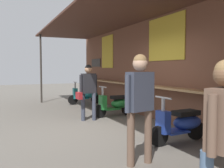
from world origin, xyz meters
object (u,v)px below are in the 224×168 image
Objects in this scene: scooter_green at (116,104)px; scooter_blue at (181,124)px; shopper_browsing at (88,87)px; shopper_passing at (140,96)px; scooter_teal at (86,95)px.

scooter_green and scooter_blue have the same top height.
shopper_browsing is 3.48m from shopper_passing.
shopper_browsing reaches higher than scooter_green.
scooter_green is 3.07m from scooter_blue.
scooter_teal is 0.81× the size of shopper_passing.
shopper_passing is at bearing 66.34° from scooter_green.
scooter_teal and scooter_blue have the same top height.
shopper_browsing is (3.23, -1.04, 0.60)m from scooter_teal.
shopper_passing is (3.72, -1.39, 0.69)m from scooter_green.
scooter_teal is at bearing -23.48° from shopper_passing.
scooter_teal is 1.00× the size of scooter_blue.
scooter_blue is 3.05m from shopper_browsing.
scooter_teal is 0.86× the size of shopper_browsing.
shopper_passing is at bearing 81.61° from scooter_teal.
scooter_blue is 0.86× the size of shopper_browsing.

